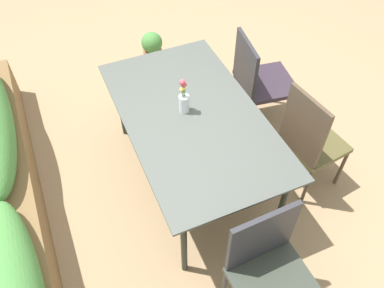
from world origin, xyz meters
name	(u,v)px	position (x,y,z in m)	size (l,w,h in m)	color
ground_plane	(183,176)	(0.00, 0.00, 0.00)	(12.00, 12.00, 0.00)	#9E7F5B
dining_table	(192,120)	(-0.04, -0.06, 0.70)	(1.67, 0.96, 0.74)	#4C514C
chair_near_right	(258,78)	(0.35, -0.87, 0.54)	(0.53, 0.53, 0.93)	#322734
chair_end_left	(270,270)	(-1.20, -0.06, 0.53)	(0.48, 0.48, 0.93)	#363C33
chair_near_left	(309,139)	(-0.43, -0.86, 0.54)	(0.46, 0.46, 0.99)	brown
flower_vase	(184,100)	(0.03, -0.03, 0.85)	(0.08, 0.08, 0.29)	silver
planter_box	(9,213)	(-0.05, 1.34, 0.34)	(3.56, 0.39, 0.73)	brown
potted_plant	(153,51)	(1.50, -0.27, 0.24)	(0.22, 0.22, 0.45)	#9E6047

